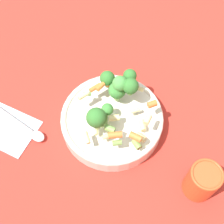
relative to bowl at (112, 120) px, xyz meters
name	(u,v)px	position (x,y,z in m)	size (l,w,h in m)	color
ground_plane	(112,125)	(0.00, 0.00, -0.02)	(3.00, 3.00, 0.00)	#B72D23
bowl	(112,120)	(0.00, 0.00, 0.00)	(0.25, 0.25, 0.05)	silver
pasta_salad	(115,98)	(-0.01, -0.02, 0.07)	(0.18, 0.19, 0.09)	#8CB766
cup	(202,181)	(-0.20, 0.14, 0.02)	(0.07, 0.07, 0.09)	#CC4C23
napkin	(3,126)	(0.27, 0.03, -0.02)	(0.20, 0.16, 0.01)	#B2BCC6
spoon	(24,127)	(0.21, 0.03, -0.01)	(0.18, 0.11, 0.01)	silver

